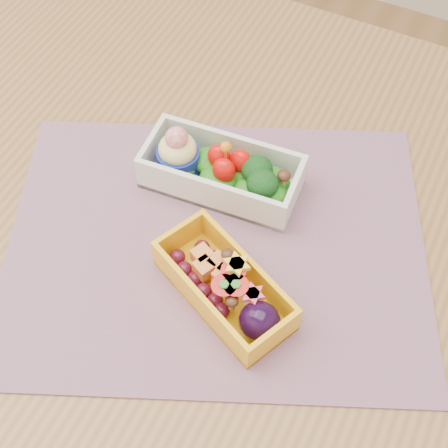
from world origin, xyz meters
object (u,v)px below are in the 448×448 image
at_px(bento_yellow, 226,287).
at_px(bento_white, 221,171).
at_px(placemat, 216,245).
at_px(table, 216,264).

bearing_deg(bento_yellow, bento_white, 143.26).
bearing_deg(bento_white, placemat, -72.13).
height_order(placemat, bento_white, bento_white).
relative_size(table, bento_white, 6.53).
bearing_deg(table, bento_yellow, -56.74).
xyz_separation_m(placemat, bento_white, (-0.03, 0.08, 0.03)).
xyz_separation_m(table, bento_yellow, (0.06, -0.09, 0.12)).
bearing_deg(placemat, table, 118.41).
xyz_separation_m(table, placemat, (0.02, -0.03, 0.10)).
height_order(table, bento_yellow, bento_yellow).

